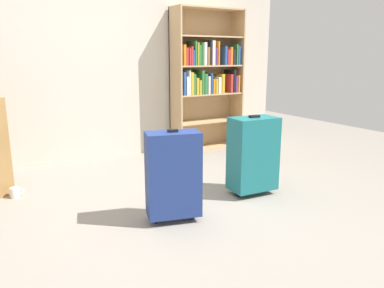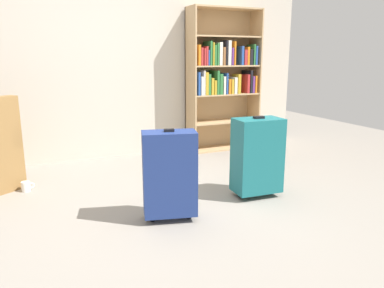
{
  "view_description": "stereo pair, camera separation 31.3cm",
  "coord_description": "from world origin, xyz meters",
  "px_view_note": "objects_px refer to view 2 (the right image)",
  "views": [
    {
      "loc": [
        -1.38,
        -2.44,
        1.26
      ],
      "look_at": [
        0.15,
        0.2,
        0.55
      ],
      "focal_mm": 35.49,
      "sensor_mm": 36.0,
      "label": 1
    },
    {
      "loc": [
        -1.1,
        -2.58,
        1.26
      ],
      "look_at": [
        0.15,
        0.2,
        0.55
      ],
      "focal_mm": 35.49,
      "sensor_mm": 36.0,
      "label": 2
    }
  ],
  "objects_px": {
    "suitcase_navy_blue": "(170,174)",
    "mug": "(26,186)",
    "bookshelf": "(222,76)",
    "suitcase_teal": "(257,155)"
  },
  "relations": [
    {
      "from": "suitcase_navy_blue",
      "to": "mug",
      "type": "bearing_deg",
      "value": 131.3
    },
    {
      "from": "bookshelf",
      "to": "suitcase_navy_blue",
      "type": "distance_m",
      "value": 2.51
    },
    {
      "from": "bookshelf",
      "to": "mug",
      "type": "xyz_separation_m",
      "value": [
        -2.52,
        -0.75,
        -0.95
      ]
    },
    {
      "from": "mug",
      "to": "suitcase_teal",
      "type": "relative_size",
      "value": 0.16
    },
    {
      "from": "bookshelf",
      "to": "mug",
      "type": "relative_size",
      "value": 15.54
    },
    {
      "from": "mug",
      "to": "suitcase_navy_blue",
      "type": "xyz_separation_m",
      "value": [
        1.02,
        -1.16,
        0.33
      ]
    },
    {
      "from": "bookshelf",
      "to": "suitcase_teal",
      "type": "distance_m",
      "value": 1.95
    },
    {
      "from": "bookshelf",
      "to": "suitcase_navy_blue",
      "type": "bearing_deg",
      "value": -128.07
    },
    {
      "from": "bookshelf",
      "to": "mug",
      "type": "bearing_deg",
      "value": -163.34
    },
    {
      "from": "mug",
      "to": "suitcase_teal",
      "type": "distance_m",
      "value": 2.2
    }
  ]
}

